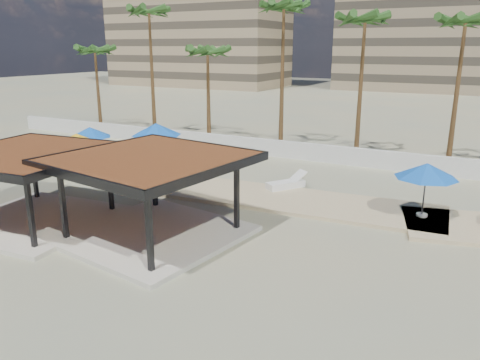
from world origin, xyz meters
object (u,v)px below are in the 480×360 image
(pavilion_central, at_px, (152,189))
(pavilion_west, at_px, (31,180))
(lounger_a, at_px, (117,158))
(lounger_b, at_px, (286,184))
(umbrella_a, at_px, (90,132))

(pavilion_central, bearing_deg, pavilion_west, -160.19)
(pavilion_central, xyz_separation_m, pavilion_west, (-5.68, -1.15, -0.09))
(pavilion_central, height_order, pavilion_west, pavilion_central)
(pavilion_central, relative_size, pavilion_west, 1.10)
(pavilion_west, relative_size, lounger_a, 2.98)
(lounger_a, bearing_deg, lounger_b, -112.15)
(pavilion_central, xyz_separation_m, lounger_b, (2.40, 8.46, -1.67))
(pavilion_central, distance_m, lounger_a, 13.37)
(pavilion_central, distance_m, lounger_b, 8.95)
(lounger_a, relative_size, lounger_b, 1.03)
(pavilion_central, bearing_deg, lounger_b, 82.53)
(pavilion_west, bearing_deg, lounger_b, 45.09)
(pavilion_west, bearing_deg, umbrella_a, 116.25)
(pavilion_central, distance_m, pavilion_west, 5.80)
(umbrella_a, bearing_deg, lounger_a, 48.75)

